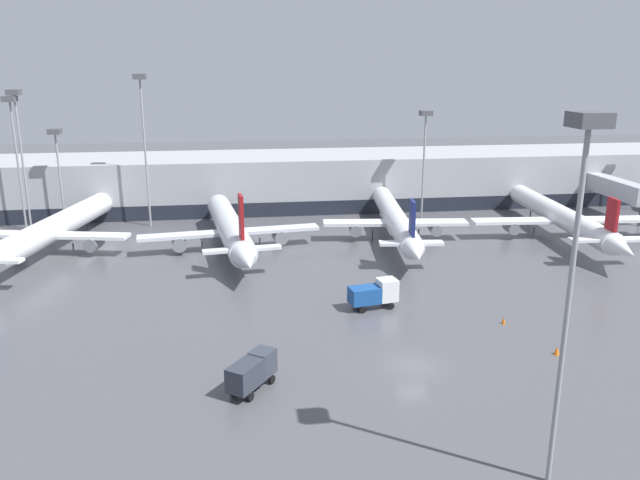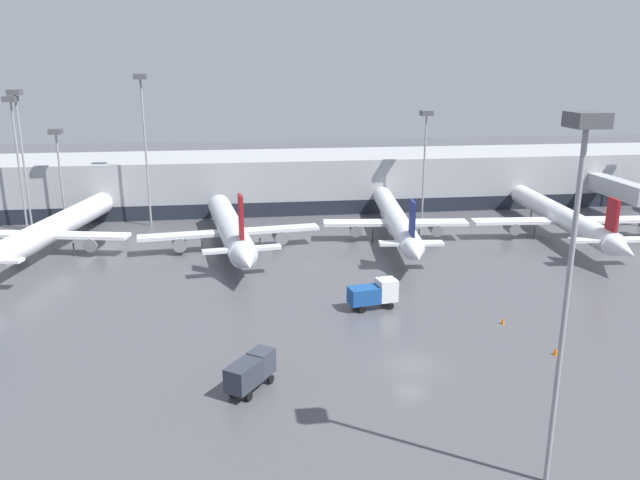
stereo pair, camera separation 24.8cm
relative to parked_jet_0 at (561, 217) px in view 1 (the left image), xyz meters
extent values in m
plane|color=#4C4C51|center=(-32.02, -35.86, -3.04)|extent=(320.00, 320.00, 0.00)
cube|color=#9EA0A5|center=(-32.02, 26.14, 1.46)|extent=(160.00, 16.00, 9.00)
cube|color=#1E232D|center=(-32.02, 18.09, -1.84)|extent=(156.80, 0.10, 2.40)
cube|color=#A8AAB2|center=(15.61, 11.02, 1.56)|extent=(2.60, 14.24, 2.80)
cylinder|color=#3F4247|center=(15.61, 4.50, -1.44)|extent=(0.44, 0.44, 3.20)
cylinder|color=white|center=(0.05, 0.74, 0.07)|extent=(5.21, 30.93, 2.99)
cone|color=white|center=(1.29, 17.73, 0.07)|extent=(3.07, 3.48, 2.84)
cone|color=white|center=(-1.22, -16.85, 0.07)|extent=(3.01, 4.66, 2.69)
cube|color=white|center=(0.00, -0.03, -0.52)|extent=(25.84, 4.59, 0.44)
cube|color=white|center=(-0.97, -13.39, 0.37)|extent=(9.86, 2.23, 0.35)
cube|color=maroon|center=(-0.97, -13.39, 3.25)|extent=(0.54, 2.48, 4.56)
cylinder|color=slate|center=(-7.18, 0.49, -1.43)|extent=(1.86, 3.11, 1.64)
cylinder|color=slate|center=(7.18, -0.55, -1.43)|extent=(1.86, 3.11, 1.64)
cylinder|color=#2D2D33|center=(0.78, 10.72, -2.16)|extent=(0.20, 0.20, 1.77)
cylinder|color=#2D2D33|center=(-4.16, -0.50, -2.16)|extent=(0.20, 0.20, 1.77)
cylinder|color=#2D2D33|center=(4.04, -1.10, -2.16)|extent=(0.20, 0.20, 1.77)
cylinder|color=white|center=(-70.27, 2.11, 0.18)|extent=(9.83, 31.72, 3.22)
cone|color=white|center=(-66.56, 19.37, 0.18)|extent=(3.74, 4.11, 3.06)
cube|color=white|center=(-70.43, 1.33, -0.46)|extent=(20.93, 6.83, 0.44)
cylinder|color=slate|center=(-76.15, 2.56, -1.44)|extent=(2.31, 3.06, 1.77)
cylinder|color=slate|center=(-64.72, 0.11, -1.44)|extent=(2.31, 3.06, 1.77)
cylinder|color=#2D2D33|center=(-68.10, 12.20, -2.16)|extent=(0.20, 0.20, 1.78)
cylinder|color=#2D2D33|center=(-73.87, 1.26, -2.16)|extent=(0.20, 0.20, 1.78)
cylinder|color=#2D2D33|center=(-67.34, -0.14, -2.16)|extent=(0.20, 0.20, 1.78)
cylinder|color=silver|center=(-47.16, 0.83, 0.03)|extent=(6.67, 27.06, 3.37)
cone|color=silver|center=(-49.05, 15.99, 0.03)|extent=(3.64, 4.08, 3.20)
cone|color=silver|center=(-45.19, -15.00, 0.03)|extent=(3.64, 5.40, 3.04)
cube|color=silver|center=(-47.08, 0.16, -0.65)|extent=(24.26, 5.33, 0.44)
cube|color=silver|center=(-45.63, -11.43, 0.37)|extent=(9.27, 2.45, 0.35)
cube|color=maroon|center=(-45.63, -11.43, 3.93)|extent=(0.62, 2.16, 5.78)
cylinder|color=slate|center=(-53.79, -0.67, -1.67)|extent=(2.16, 2.81, 1.85)
cylinder|color=slate|center=(-40.37, 1.00, -1.67)|extent=(2.16, 2.81, 1.85)
cylinder|color=#2D2D33|center=(-48.24, 9.49, -2.27)|extent=(0.20, 0.20, 1.55)
cylinder|color=#2D2D33|center=(-50.83, -0.98, -2.27)|extent=(0.20, 0.20, 1.55)
cylinder|color=#2D2D33|center=(-43.16, -0.02, -2.27)|extent=(0.20, 0.20, 1.55)
cylinder|color=silver|center=(-23.84, 2.64, 0.06)|extent=(6.37, 31.14, 2.93)
cone|color=silver|center=(-21.93, 19.65, 0.06)|extent=(3.13, 3.51, 2.78)
cone|color=silver|center=(-25.81, -14.95, 0.06)|extent=(3.11, 4.66, 2.64)
cube|color=silver|center=(-23.92, 1.87, -0.53)|extent=(20.53, 5.12, 0.44)
cube|color=silver|center=(-25.43, -11.53, 0.35)|extent=(7.86, 2.46, 0.35)
cube|color=navy|center=(-25.43, -11.53, 3.26)|extent=(0.65, 2.61, 4.65)
cylinder|color=slate|center=(-29.58, 2.51, -1.41)|extent=(1.95, 3.31, 1.61)
cylinder|color=slate|center=(-18.26, 1.24, -1.41)|extent=(1.95, 3.31, 1.61)
cylinder|color=#2D2D33|center=(-22.71, 12.66, -2.15)|extent=(0.20, 0.20, 1.78)
cylinder|color=#2D2D33|center=(-27.24, 1.46, -2.15)|extent=(0.20, 0.20, 1.78)
cylinder|color=#2D2D33|center=(-20.77, 0.74, -2.15)|extent=(0.20, 0.20, 1.78)
cube|color=#19478C|center=(-33.53, -23.14, -1.51)|extent=(3.40, 2.47, 1.66)
cube|color=silver|center=(-31.09, -22.68, -1.21)|extent=(2.20, 2.16, 2.27)
cylinder|color=black|center=(-31.18, -21.81, -2.69)|extent=(0.73, 0.38, 0.70)
cylinder|color=black|center=(-30.85, -23.52, -2.69)|extent=(0.73, 0.38, 0.70)
cylinder|color=black|center=(-34.24, -22.39, -2.69)|extent=(0.73, 0.38, 0.70)
cylinder|color=black|center=(-33.91, -24.10, -2.69)|extent=(0.73, 0.38, 0.70)
cube|color=#2D333D|center=(-45.94, -38.79, -1.40)|extent=(3.10, 3.39, 1.89)
cube|color=#333842|center=(-44.54, -36.85, -1.36)|extent=(2.36, 2.41, 1.97)
cylinder|color=black|center=(-45.11, -36.35, -2.69)|extent=(0.61, 0.71, 0.70)
cylinder|color=black|center=(-43.88, -37.23, -2.69)|extent=(0.61, 0.71, 0.70)
cylinder|color=black|center=(-46.86, -38.78, -2.69)|extent=(0.61, 0.71, 0.70)
cylinder|color=black|center=(-45.63, -39.66, -2.69)|extent=(0.61, 0.71, 0.70)
cone|color=orange|center=(-20.97, -28.58, -2.69)|extent=(0.37, 0.37, 0.70)
cone|color=orange|center=(-19.19, -35.53, -2.69)|extent=(0.50, 0.50, 0.72)
cylinder|color=gray|center=(-72.34, 16.10, 4.03)|extent=(0.30, 0.30, 14.15)
cube|color=#4C4C51|center=(-72.34, 16.10, 11.51)|extent=(1.80, 1.80, 0.80)
cylinder|color=gray|center=(-28.18, -51.42, 7.48)|extent=(0.30, 0.30, 21.05)
cube|color=#4C4C51|center=(-28.18, -51.42, 18.40)|extent=(1.80, 1.80, 0.80)
cylinder|color=gray|center=(-77.49, 14.28, 6.43)|extent=(0.30, 0.30, 18.96)
cube|color=#4C4C51|center=(-77.49, 14.28, 16.31)|extent=(1.80, 1.80, 0.80)
cylinder|color=gray|center=(-59.38, 14.91, 7.95)|extent=(0.30, 0.30, 21.99)
cube|color=#4C4C51|center=(-59.38, 14.91, 19.35)|extent=(1.80, 1.80, 0.80)
cylinder|color=gray|center=(-16.25, 14.33, 5.14)|extent=(0.30, 0.30, 16.37)
cube|color=#4C4C51|center=(-16.25, 14.33, 13.72)|extent=(1.80, 1.80, 0.80)
cylinder|color=gray|center=(-77.00, 14.93, 6.89)|extent=(0.30, 0.30, 19.86)
cube|color=#4C4C51|center=(-77.00, 14.93, 17.22)|extent=(1.80, 1.80, 0.80)
camera|label=1|loc=(-46.13, -81.35, 21.14)|focal=35.00mm
camera|label=2|loc=(-45.88, -81.38, 21.14)|focal=35.00mm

